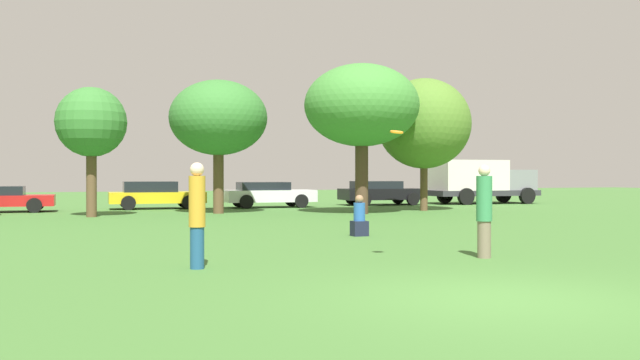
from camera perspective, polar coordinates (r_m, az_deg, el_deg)
ground_plane at (r=9.42m, az=14.66°, el=-9.37°), size 120.00×120.00×0.00m
person_thrower at (r=12.04m, az=-10.01°, el=-2.70°), size 0.28×0.28×1.81m
person_catcher at (r=13.77m, az=13.27°, el=-2.42°), size 0.30×0.30×1.79m
frisbee at (r=12.85m, az=6.29°, el=3.92°), size 0.24×0.24×0.08m
bystander_sitting at (r=18.23m, az=3.23°, el=-3.19°), size 0.40×0.33×1.07m
tree_1 at (r=27.69m, az=-18.18°, el=4.43°), size 2.63×2.63×4.90m
tree_2 at (r=29.01m, az=-8.30°, el=5.01°), size 4.02×4.02×5.48m
tree_3 at (r=28.46m, az=3.43°, el=6.05°), size 4.67×4.67×6.09m
tree_4 at (r=31.30m, az=8.49°, el=4.56°), size 4.15×4.15×5.86m
parked_car_red at (r=32.47m, az=-24.58°, el=-1.36°), size 4.15×2.03×1.11m
parked_car_yellow at (r=33.34m, az=-13.32°, el=-1.16°), size 4.42×2.06×1.28m
parked_car_white at (r=33.87m, az=-4.25°, el=-1.14°), size 4.41×2.04×1.24m
parked_car_black at (r=36.73m, az=4.97°, el=-1.00°), size 4.42×2.18×1.26m
delivery_truck_grey at (r=39.29m, az=12.94°, el=0.00°), size 6.14×2.78×2.38m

